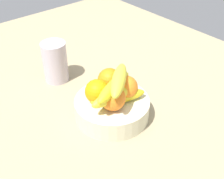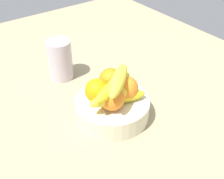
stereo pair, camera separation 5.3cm
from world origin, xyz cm
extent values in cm
cube|color=#998967|center=(0.00, 0.00, -1.50)|extent=(180.00, 140.00, 3.00)
cylinder|color=beige|center=(2.41, -2.99, 3.17)|extent=(23.23, 23.23, 6.34)
sphere|color=orange|center=(-2.34, -0.24, 10.07)|extent=(7.44, 7.44, 7.44)
sphere|color=orange|center=(-0.08, -6.72, 10.07)|extent=(7.44, 7.44, 7.44)
sphere|color=orange|center=(5.52, -5.27, 10.07)|extent=(7.44, 7.44, 7.44)
sphere|color=orange|center=(4.06, 1.07, 10.07)|extent=(7.44, 7.44, 7.44)
ellipsoid|color=yellow|center=(4.43, -2.25, 8.34)|extent=(10.15, 17.25, 4.00)
ellipsoid|color=yellow|center=(5.19, -4.04, 10.54)|extent=(4.04, 17.01, 4.00)
ellipsoid|color=yellow|center=(4.40, -3.99, 12.74)|extent=(9.65, 17.33, 4.00)
ellipsoid|color=yellow|center=(4.97, -2.61, 14.94)|extent=(14.13, 15.49, 4.00)
cylinder|color=#BDB0BD|center=(-26.81, -5.14, 7.47)|extent=(8.92, 8.92, 14.95)
camera|label=1|loc=(55.98, -48.69, 61.99)|focal=47.03mm
camera|label=2|loc=(59.25, -44.56, 61.99)|focal=47.03mm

